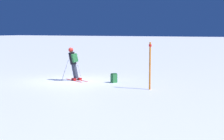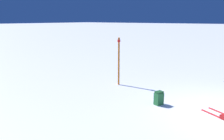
% 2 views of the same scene
% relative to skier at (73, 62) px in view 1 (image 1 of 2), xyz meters
% --- Properties ---
extents(ground_plane, '(300.00, 300.00, 0.00)m').
position_rel_skier_xyz_m(ground_plane, '(0.14, 0.06, -1.03)').
color(ground_plane, white).
extents(skier, '(1.38, 1.76, 1.85)m').
position_rel_skier_xyz_m(skier, '(0.00, 0.00, 0.00)').
color(skier, red).
rests_on(skier, ground).
extents(spare_backpack, '(0.36, 0.31, 0.50)m').
position_rel_skier_xyz_m(spare_backpack, '(-0.45, 2.30, -0.78)').
color(spare_backpack, '#236633').
rests_on(spare_backpack, ground).
extents(trail_marker, '(0.13, 0.13, 2.21)m').
position_rel_skier_xyz_m(trail_marker, '(0.69, 4.89, 0.17)').
color(trail_marker, orange).
rests_on(trail_marker, ground).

